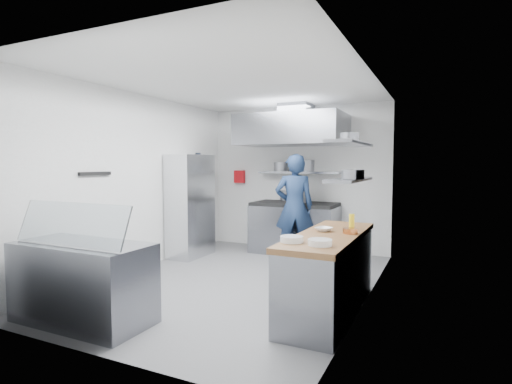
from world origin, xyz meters
The scene contains 35 objects.
floor centered at (0.00, 0.00, 0.00)m, with size 5.00×5.00×0.00m, color #59595B.
ceiling centered at (0.00, 0.00, 2.80)m, with size 5.00×5.00×0.00m, color silver.
wall_back centered at (0.00, 2.50, 1.40)m, with size 3.60×0.02×2.80m, color white.
wall_front centered at (0.00, -2.50, 1.40)m, with size 3.60×0.02×2.80m, color white.
wall_left centered at (-1.80, 0.00, 1.40)m, with size 5.00×0.02×2.80m, color white.
wall_right centered at (1.80, 0.00, 1.40)m, with size 5.00×0.02×2.80m, color white.
gas_range centered at (0.10, 2.10, 0.45)m, with size 1.60×0.80×0.90m, color gray.
cooktop centered at (0.10, 2.10, 0.93)m, with size 1.57×0.78×0.06m, color black.
stock_pot_left centered at (-0.22, 2.49, 1.06)m, with size 0.26×0.26×0.20m, color slate.
stock_pot_mid centered at (0.15, 2.07, 1.08)m, with size 0.36×0.36×0.24m, color slate.
over_range_shelf centered at (0.10, 2.34, 1.52)m, with size 1.60×0.30×0.04m, color gray.
shelf_pot_a centered at (-0.29, 2.36, 1.63)m, with size 0.27×0.27×0.18m, color slate.
shelf_pot_b centered at (0.22, 2.50, 1.65)m, with size 0.27×0.27×0.22m, color slate.
extractor_hood centered at (0.10, 1.93, 2.30)m, with size 1.90×1.15×0.55m, color gray.
hood_duct centered at (0.10, 2.15, 2.68)m, with size 0.55×0.55×0.24m, color slate.
red_firebox centered at (-1.25, 2.44, 1.42)m, with size 0.22×0.10×0.26m, color red.
chef centered at (0.28, 1.56, 0.93)m, with size 0.68×0.44×1.86m, color #192C4D.
wire_rack centered at (-1.53, 1.04, 0.93)m, with size 0.50×0.90×1.85m, color silver.
rack_bin_a centered at (-1.53, 0.93, 0.80)m, with size 0.17×0.22×0.20m, color white.
rack_bin_b centered at (-1.53, 1.39, 1.30)m, with size 0.13×0.17×0.15m, color yellow.
rack_jar centered at (-1.48, 1.23, 1.80)m, with size 0.10×0.10×0.18m, color black.
knife_strip centered at (-1.78, -0.90, 1.55)m, with size 0.04×0.55×0.05m, color black.
prep_counter_base centered at (1.48, -0.60, 0.42)m, with size 0.62×2.00×0.84m, color gray.
prep_counter_top centered at (1.48, -0.60, 0.87)m, with size 0.65×2.04×0.06m, color brown.
plate_stack_a centered at (1.27, -1.24, 0.93)m, with size 0.23×0.23×0.06m, color white.
plate_stack_b centered at (1.57, -1.28, 0.93)m, with size 0.23×0.23×0.06m, color white.
copper_pan centered at (1.69, -0.50, 0.93)m, with size 0.17×0.17×0.06m, color #BC6A35.
squeeze_bottle centered at (1.64, -0.15, 0.99)m, with size 0.07×0.07×0.18m, color yellow.
mixing_bowl centered at (1.38, -0.47, 0.92)m, with size 0.19×0.19×0.05m, color white.
wall_shelf_lower centered at (1.64, -0.30, 1.50)m, with size 0.30×1.30×0.04m, color gray.
wall_shelf_upper centered at (1.64, -0.30, 1.92)m, with size 0.30×1.30×0.04m, color gray.
shelf_pot_c centered at (1.75, -0.66, 1.57)m, with size 0.24×0.24×0.10m, color slate.
shelf_pot_d centered at (1.52, 0.19, 2.01)m, with size 0.24×0.24×0.14m, color slate.
display_case centered at (-0.80, -2.00, 0.42)m, with size 1.50×0.70×0.85m, color gray.
display_glass centered at (-0.80, -2.12, 1.07)m, with size 1.47×0.02×0.45m, color silver.
Camera 1 is at (2.63, -4.97, 1.68)m, focal length 28.00 mm.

